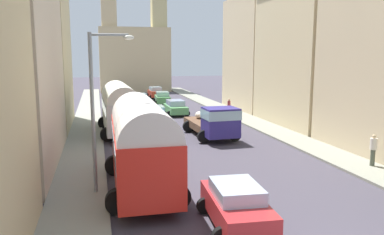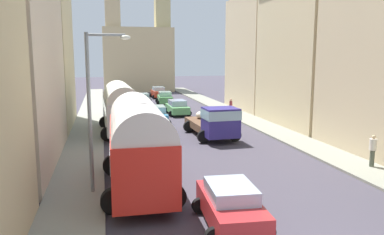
{
  "view_description": "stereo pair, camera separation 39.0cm",
  "coord_description": "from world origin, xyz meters",
  "px_view_note": "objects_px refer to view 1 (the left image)",
  "views": [
    {
      "loc": [
        -6.28,
        -7.46,
        5.95
      ],
      "look_at": [
        0.0,
        18.02,
        1.74
      ],
      "focal_mm": 36.09,
      "sensor_mm": 36.0,
      "label": 1
    },
    {
      "loc": [
        -5.9,
        -7.55,
        5.95
      ],
      "look_at": [
        0.0,
        18.02,
        1.74
      ],
      "focal_mm": 36.09,
      "sensor_mm": 36.0,
      "label": 2
    }
  ],
  "objects_px": {
    "car_2": "(155,92)",
    "car_4": "(157,129)",
    "parked_bus_0": "(142,141)",
    "car_6": "(140,100)",
    "pedestrian_0": "(229,106)",
    "parked_bus_1": "(120,106)",
    "car_1": "(162,98)",
    "car_3": "(236,205)",
    "cargo_truck_0": "(214,122)",
    "car_0": "(175,107)",
    "pedestrian_1": "(373,149)",
    "car_5": "(155,115)",
    "streetlamp_near": "(98,100)"
  },
  "relations": [
    {
      "from": "car_2",
      "to": "car_4",
      "type": "xyz_separation_m",
      "value": [
        -3.89,
        -27.01,
        -0.06
      ]
    },
    {
      "from": "parked_bus_0",
      "to": "car_6",
      "type": "height_order",
      "value": "parked_bus_0"
    },
    {
      "from": "pedestrian_0",
      "to": "parked_bus_1",
      "type": "bearing_deg",
      "value": -149.41
    },
    {
      "from": "car_1",
      "to": "car_3",
      "type": "relative_size",
      "value": 0.96
    },
    {
      "from": "car_1",
      "to": "parked_bus_0",
      "type": "bearing_deg",
      "value": -101.16
    },
    {
      "from": "cargo_truck_0",
      "to": "car_3",
      "type": "height_order",
      "value": "cargo_truck_0"
    },
    {
      "from": "car_0",
      "to": "pedestrian_1",
      "type": "xyz_separation_m",
      "value": [
        6.45,
        -21.05,
        0.29
      ]
    },
    {
      "from": "car_5",
      "to": "car_0",
      "type": "bearing_deg",
      "value": 59.85
    },
    {
      "from": "pedestrian_0",
      "to": "streetlamp_near",
      "type": "relative_size",
      "value": 0.25
    },
    {
      "from": "parked_bus_0",
      "to": "car_3",
      "type": "height_order",
      "value": "parked_bus_0"
    },
    {
      "from": "car_4",
      "to": "car_6",
      "type": "distance_m",
      "value": 18.08
    },
    {
      "from": "car_0",
      "to": "car_4",
      "type": "distance_m",
      "value": 11.69
    },
    {
      "from": "parked_bus_0",
      "to": "car_4",
      "type": "bearing_deg",
      "value": 77.59
    },
    {
      "from": "car_2",
      "to": "car_3",
      "type": "bearing_deg",
      "value": -94.65
    },
    {
      "from": "cargo_truck_0",
      "to": "car_0",
      "type": "height_order",
      "value": "cargo_truck_0"
    },
    {
      "from": "cargo_truck_0",
      "to": "car_1",
      "type": "bearing_deg",
      "value": 90.78
    },
    {
      "from": "parked_bus_1",
      "to": "car_1",
      "type": "height_order",
      "value": "parked_bus_1"
    },
    {
      "from": "car_4",
      "to": "streetlamp_near",
      "type": "height_order",
      "value": "streetlamp_near"
    },
    {
      "from": "parked_bus_1",
      "to": "pedestrian_0",
      "type": "bearing_deg",
      "value": 30.59
    },
    {
      "from": "parked_bus_0",
      "to": "car_5",
      "type": "distance_m",
      "value": 16.95
    },
    {
      "from": "parked_bus_0",
      "to": "car_0",
      "type": "xyz_separation_m",
      "value": [
        5.84,
        21.47,
        -1.48
      ]
    },
    {
      "from": "pedestrian_1",
      "to": "pedestrian_0",
      "type": "bearing_deg",
      "value": 94.15
    },
    {
      "from": "parked_bus_0",
      "to": "pedestrian_1",
      "type": "bearing_deg",
      "value": 1.98
    },
    {
      "from": "cargo_truck_0",
      "to": "car_0",
      "type": "xyz_separation_m",
      "value": [
        -0.42,
        11.94,
        -0.5
      ]
    },
    {
      "from": "car_0",
      "to": "car_1",
      "type": "xyz_separation_m",
      "value": [
        0.14,
        8.86,
        0.02
      ]
    },
    {
      "from": "car_0",
      "to": "parked_bus_0",
      "type": "bearing_deg",
      "value": -105.22
    },
    {
      "from": "parked_bus_1",
      "to": "car_1",
      "type": "distance_m",
      "value": 18.44
    },
    {
      "from": "cargo_truck_0",
      "to": "car_6",
      "type": "xyz_separation_m",
      "value": [
        -3.28,
        18.87,
        -0.46
      ]
    },
    {
      "from": "parked_bus_0",
      "to": "streetlamp_near",
      "type": "distance_m",
      "value": 2.59
    },
    {
      "from": "car_0",
      "to": "car_5",
      "type": "height_order",
      "value": "car_5"
    },
    {
      "from": "car_2",
      "to": "car_3",
      "type": "relative_size",
      "value": 0.92
    },
    {
      "from": "parked_bus_0",
      "to": "pedestrian_0",
      "type": "xyz_separation_m",
      "value": [
        10.91,
        19.57,
        -1.23
      ]
    },
    {
      "from": "car_1",
      "to": "pedestrian_1",
      "type": "relative_size",
      "value": 2.2
    },
    {
      "from": "parked_bus_0",
      "to": "pedestrian_1",
      "type": "distance_m",
      "value": 12.36
    },
    {
      "from": "parked_bus_0",
      "to": "car_1",
      "type": "relative_size",
      "value": 1.99
    },
    {
      "from": "parked_bus_1",
      "to": "car_1",
      "type": "relative_size",
      "value": 1.99
    },
    {
      "from": "car_2",
      "to": "streetlamp_near",
      "type": "height_order",
      "value": "streetlamp_near"
    },
    {
      "from": "parked_bus_1",
      "to": "pedestrian_0",
      "type": "height_order",
      "value": "parked_bus_1"
    },
    {
      "from": "parked_bus_0",
      "to": "car_6",
      "type": "distance_m",
      "value": 28.59
    },
    {
      "from": "car_1",
      "to": "streetlamp_near",
      "type": "bearing_deg",
      "value": -104.31
    },
    {
      "from": "parked_bus_1",
      "to": "pedestrian_1",
      "type": "height_order",
      "value": "parked_bus_1"
    },
    {
      "from": "cargo_truck_0",
      "to": "car_5",
      "type": "relative_size",
      "value": 1.63
    },
    {
      "from": "parked_bus_1",
      "to": "car_2",
      "type": "xyz_separation_m",
      "value": [
        6.35,
        24.34,
        -1.32
      ]
    },
    {
      "from": "cargo_truck_0",
      "to": "car_4",
      "type": "height_order",
      "value": "cargo_truck_0"
    },
    {
      "from": "cargo_truck_0",
      "to": "car_2",
      "type": "relative_size",
      "value": 1.74
    },
    {
      "from": "parked_bus_1",
      "to": "car_3",
      "type": "relative_size",
      "value": 1.91
    },
    {
      "from": "cargo_truck_0",
      "to": "streetlamp_near",
      "type": "bearing_deg",
      "value": -129.78
    },
    {
      "from": "car_5",
      "to": "streetlamp_near",
      "type": "relative_size",
      "value": 0.6
    },
    {
      "from": "pedestrian_1",
      "to": "parked_bus_0",
      "type": "bearing_deg",
      "value": -178.02
    },
    {
      "from": "car_0",
      "to": "car_5",
      "type": "bearing_deg",
      "value": -120.15
    }
  ]
}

